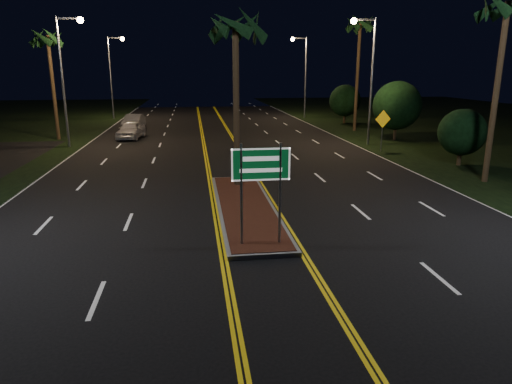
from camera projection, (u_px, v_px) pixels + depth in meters
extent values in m
plane|color=black|center=(276.00, 288.00, 11.80)|extent=(120.00, 120.00, 0.00)
cube|color=gray|center=(245.00, 207.00, 18.48)|extent=(2.25, 10.25, 0.15)
cube|color=#592819|center=(245.00, 205.00, 18.46)|extent=(2.00, 10.00, 0.02)
cylinder|color=gray|center=(241.00, 195.00, 13.95)|extent=(0.08, 0.08, 3.20)
cylinder|color=gray|center=(280.00, 194.00, 14.10)|extent=(0.08, 0.08, 3.20)
cube|color=#07471E|center=(261.00, 164.00, 13.78)|extent=(1.80, 0.04, 1.00)
cube|color=white|center=(261.00, 165.00, 13.75)|extent=(1.80, 0.01, 1.00)
cylinder|color=gray|center=(63.00, 84.00, 32.14)|extent=(0.18, 0.18, 9.00)
cube|color=gray|center=(68.00, 18.00, 31.11)|extent=(1.60, 0.12, 0.12)
sphere|color=#FFBD72|center=(80.00, 20.00, 31.24)|extent=(0.44, 0.44, 0.44)
cylinder|color=gray|center=(111.00, 78.00, 51.27)|extent=(0.18, 0.18, 9.00)
cube|color=gray|center=(115.00, 38.00, 50.24)|extent=(1.60, 0.12, 0.12)
sphere|color=#FFBD72|center=(122.00, 39.00, 50.37)|extent=(0.44, 0.44, 0.44)
cylinder|color=gray|center=(372.00, 83.00, 33.13)|extent=(0.18, 0.18, 9.00)
cube|color=gray|center=(365.00, 20.00, 31.89)|extent=(1.60, 0.12, 0.12)
sphere|color=#FFBD72|center=(354.00, 21.00, 31.81)|extent=(0.44, 0.44, 0.44)
cylinder|color=gray|center=(306.00, 78.00, 52.26)|extent=(0.18, 0.18, 9.00)
cube|color=gray|center=(300.00, 38.00, 51.02)|extent=(1.60, 0.12, 0.12)
sphere|color=#FFBD72|center=(293.00, 39.00, 50.94)|extent=(0.44, 0.44, 0.44)
cylinder|color=#382819|center=(236.00, 108.00, 20.87)|extent=(0.28, 0.28, 7.50)
cylinder|color=#382819|center=(53.00, 89.00, 35.86)|extent=(0.28, 0.28, 8.00)
cylinder|color=#382819|center=(496.00, 96.00, 21.91)|extent=(0.28, 0.28, 8.50)
cylinder|color=#382819|center=(357.00, 78.00, 40.95)|extent=(0.28, 0.28, 9.50)
cylinder|color=#382819|center=(459.00, 158.00, 26.86)|extent=(0.24, 0.24, 0.90)
sphere|color=black|center=(462.00, 132.00, 26.47)|extent=(2.70, 2.70, 2.70)
cylinder|color=#382819|center=(395.00, 132.00, 36.44)|extent=(0.24, 0.24, 1.26)
sphere|color=black|center=(397.00, 105.00, 35.90)|extent=(3.78, 3.78, 3.78)
cylinder|color=#382819|center=(344.00, 118.00, 47.92)|extent=(0.24, 0.24, 1.08)
sphere|color=black|center=(345.00, 101.00, 47.45)|extent=(3.24, 3.24, 3.24)
imported|color=silver|center=(131.00, 128.00, 37.19)|extent=(2.84, 5.19, 1.64)
imported|color=#999BA1|center=(134.00, 121.00, 43.02)|extent=(2.55, 4.99, 1.60)
cylinder|color=gray|center=(382.00, 134.00, 31.17)|extent=(0.07, 0.07, 2.45)
cube|color=#FBAA0D|center=(383.00, 119.00, 30.89)|extent=(1.16, 0.26, 1.18)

